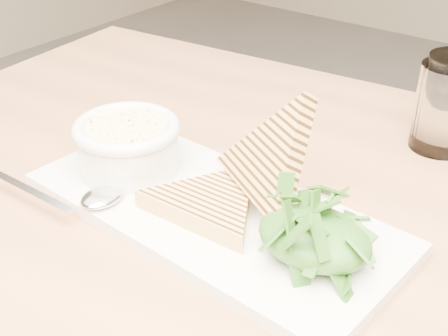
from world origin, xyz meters
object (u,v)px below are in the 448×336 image
Objects in this scene: soup_bowl at (128,151)px; glass_near at (444,108)px; table_top at (312,259)px; platter at (212,213)px.

glass_near reaches higher than soup_bowl.
soup_bowl is at bearing -173.41° from table_top.
platter is 3.69× the size of glass_near.
table_top is 0.11m from platter.
platter is at bearing -113.34° from glass_near.
platter is 3.59× the size of soup_bowl.
table_top is at bearing 6.59° from soup_bowl.
glass_near is at bearing 66.66° from platter.
table_top is 11.48× the size of glass_near.
soup_bowl is 0.37m from glass_near.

